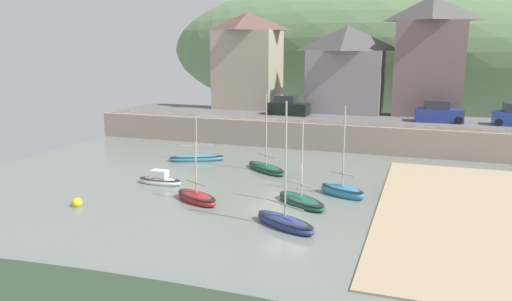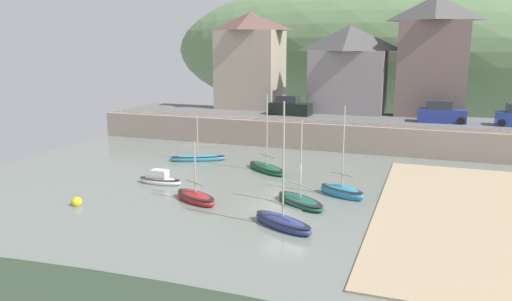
% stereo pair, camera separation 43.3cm
% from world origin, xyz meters
% --- Properties ---
extents(ground, '(48.00, 41.00, 0.61)m').
position_xyz_m(ground, '(1.40, -9.56, 0.16)').
color(ground, slate).
extents(quay_seawall, '(48.00, 9.40, 2.40)m').
position_xyz_m(quay_seawall, '(0.00, 17.50, 1.36)').
color(quay_seawall, gray).
rests_on(quay_seawall, ground).
extents(hillside_backdrop, '(80.00, 44.00, 24.19)m').
position_xyz_m(hillside_backdrop, '(5.11, 55.20, 8.47)').
color(hillside_backdrop, '#638454').
rests_on(hillside_backdrop, ground).
extents(waterfront_building_left, '(6.86, 5.86, 10.35)m').
position_xyz_m(waterfront_building_left, '(-11.64, 25.20, 7.65)').
color(waterfront_building_left, tan).
rests_on(waterfront_building_left, ground).
extents(waterfront_building_centre, '(7.76, 5.88, 8.80)m').
position_xyz_m(waterfront_building_centre, '(-0.81, 25.20, 6.88)').
color(waterfront_building_centre, gray).
rests_on(waterfront_building_centre, ground).
extents(waterfront_building_right, '(6.68, 4.82, 11.49)m').
position_xyz_m(waterfront_building_right, '(7.25, 25.20, 8.25)').
color(waterfront_building_right, '#77625D').
rests_on(waterfront_building_right, ground).
extents(dinghy_open_wooden, '(3.16, 1.02, 1.11)m').
position_xyz_m(dinghy_open_wooden, '(-9.43, 1.77, 0.27)').
color(dinghy_open_wooden, white).
rests_on(dinghy_open_wooden, ground).
extents(fishing_boat_green, '(3.63, 2.72, 3.84)m').
position_xyz_m(fishing_boat_green, '(-5.38, -0.89, 0.25)').
color(fishing_boat_green, '#A82422').
rests_on(fishing_boat_green, ground).
extents(sailboat_far_left, '(3.91, 3.40, 5.21)m').
position_xyz_m(sailboat_far_left, '(0.70, 0.60, 0.23)').
color(sailboat_far_left, '#17503A').
rests_on(sailboat_far_left, ground).
extents(sailboat_white_hull, '(4.19, 3.65, 5.88)m').
position_xyz_m(sailboat_white_hull, '(-3.71, 7.45, 0.24)').
color(sailboat_white_hull, '#165D31').
rests_on(sailboat_white_hull, ground).
extents(rowboat_small_beached, '(3.97, 2.84, 6.70)m').
position_xyz_m(rowboat_small_beached, '(0.80, -3.26, 0.29)').
color(rowboat_small_beached, navy).
rests_on(rowboat_small_beached, ground).
extents(sailboat_tall_mast, '(3.30, 2.26, 5.85)m').
position_xyz_m(sailboat_tall_mast, '(2.68, 3.12, 0.32)').
color(sailboat_tall_mast, teal).
rests_on(sailboat_tall_mast, ground).
extents(sailboat_nearest_shore, '(4.51, 2.85, 3.89)m').
position_xyz_m(sailboat_nearest_shore, '(-10.06, 8.75, 0.23)').
color(sailboat_nearest_shore, teal).
rests_on(sailboat_nearest_shore, ground).
extents(parked_car_near_slipway, '(4.21, 1.99, 1.95)m').
position_xyz_m(parked_car_near_slipway, '(-5.77, 20.70, 3.20)').
color(parked_car_near_slipway, black).
rests_on(parked_car_near_slipway, ground).
extents(parked_car_by_wall, '(4.21, 1.97, 1.95)m').
position_xyz_m(parked_car_by_wall, '(8.35, 20.70, 3.20)').
color(parked_car_by_wall, navy).
rests_on(parked_car_by_wall, ground).
extents(mooring_buoy, '(0.63, 0.63, 0.63)m').
position_xyz_m(mooring_buoy, '(-11.62, -3.94, 0.19)').
color(mooring_buoy, yellow).
rests_on(mooring_buoy, ground).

